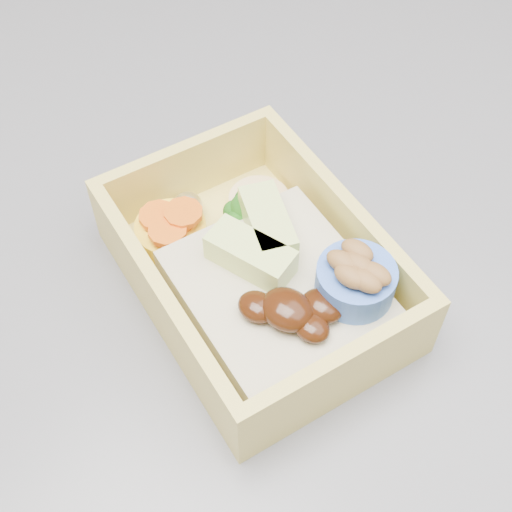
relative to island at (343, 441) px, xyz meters
The scene contains 3 objects.
ground 0.47m from the island, 90.00° to the left, with size 3.50×3.50×0.00m, color beige.
island is the anchor object (origin of this frame).
bento_box 0.50m from the island, 98.27° to the right, with size 0.21×0.18×0.06m.
Camera 1 is at (0.12, -0.43, 1.27)m, focal length 50.00 mm.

